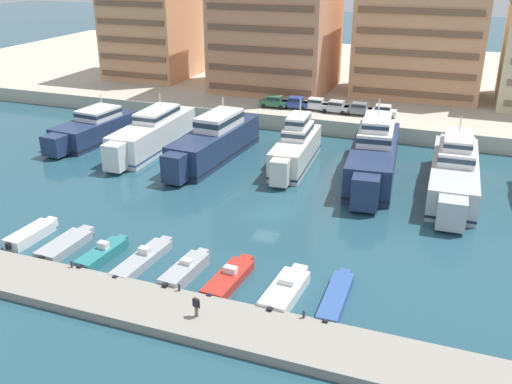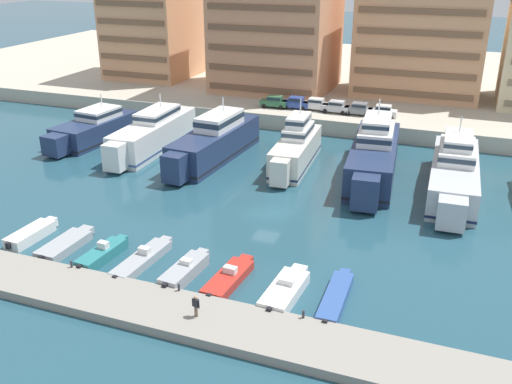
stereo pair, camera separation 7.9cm
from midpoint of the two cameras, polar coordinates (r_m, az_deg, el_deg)
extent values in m
plane|color=#234C5B|center=(56.93, 1.08, -2.23)|extent=(400.00, 400.00, 0.00)
cube|color=#BCB29E|center=(114.68, 11.85, 10.95)|extent=(180.00, 70.00, 2.23)
cube|color=gray|center=(42.01, -7.70, -12.00)|extent=(120.00, 4.98, 0.71)
cube|color=navy|center=(81.69, -15.71, 5.99)|extent=(6.21, 13.11, 2.99)
cube|color=navy|center=(76.59, -19.36, 4.47)|extent=(2.97, 2.74, 2.54)
cube|color=black|center=(81.97, -15.63, 5.34)|extent=(6.27, 13.24, 0.24)
cube|color=white|center=(81.79, -15.43, 7.62)|extent=(4.39, 5.69, 1.34)
cube|color=#233342|center=(81.76, -15.44, 7.71)|extent=(4.44, 5.74, 0.48)
cylinder|color=silver|center=(81.98, -15.18, 8.82)|extent=(0.16, 0.16, 1.80)
cube|color=navy|center=(86.80, -12.72, 6.81)|extent=(4.29, 1.32, 0.20)
cube|color=white|center=(76.33, -10.14, 5.62)|extent=(4.50, 16.70, 3.75)
cube|color=white|center=(68.85, -13.89, 3.44)|extent=(2.35, 2.15, 3.19)
cube|color=#334C7F|center=(76.70, -10.08, 4.75)|extent=(4.55, 16.86, 0.24)
cube|color=white|center=(76.66, -9.82, 7.70)|extent=(3.41, 7.04, 1.33)
cube|color=#233342|center=(76.62, -9.83, 7.79)|extent=(3.45, 7.11, 0.48)
cylinder|color=silver|center=(77.15, -9.52, 9.02)|extent=(0.16, 0.16, 1.80)
cube|color=white|center=(83.94, -7.19, 6.80)|extent=(3.59, 0.96, 0.20)
cube|color=navy|center=(71.70, -4.06, 4.78)|extent=(5.55, 17.14, 3.75)
cube|color=navy|center=(64.02, -8.06, 2.40)|extent=(2.59, 2.38, 3.19)
cube|color=black|center=(72.09, -4.03, 3.86)|extent=(5.61, 17.31, 0.24)
cube|color=white|center=(71.95, -3.64, 7.17)|extent=(3.93, 7.30, 1.79)
cube|color=#233342|center=(71.90, -3.65, 7.30)|extent=(3.98, 7.38, 0.64)
cylinder|color=silver|center=(72.39, -3.28, 8.75)|extent=(0.16, 0.16, 1.80)
cube|color=navy|center=(79.50, -1.00, 6.05)|extent=(3.83, 1.15, 0.20)
cube|color=silver|center=(69.51, 4.04, 4.02)|extent=(4.43, 13.53, 3.40)
cube|color=silver|center=(62.65, 2.46, 1.96)|extent=(2.09, 1.92, 2.89)
cube|color=#192347|center=(69.87, 4.02, 3.17)|extent=(4.47, 13.66, 0.24)
cube|color=white|center=(69.71, 4.29, 6.11)|extent=(3.16, 5.76, 1.32)
cube|color=#233342|center=(69.67, 4.29, 6.21)|extent=(3.20, 5.82, 0.47)
cube|color=white|center=(69.33, 4.32, 7.15)|extent=(2.46, 4.49, 1.31)
cube|color=#233342|center=(69.30, 4.32, 7.25)|extent=(2.49, 4.54, 0.47)
cylinder|color=silver|center=(69.72, 4.51, 8.56)|extent=(0.16, 0.16, 1.80)
cube|color=silver|center=(76.34, 5.27, 5.15)|extent=(3.12, 1.09, 0.20)
cube|color=navy|center=(67.39, 11.70, 3.21)|extent=(6.60, 18.70, 3.94)
cube|color=navy|center=(57.79, 10.91, -0.02)|extent=(2.91, 2.69, 3.35)
cube|color=black|center=(67.83, 11.62, 2.20)|extent=(6.66, 18.89, 0.24)
cube|color=white|center=(67.85, 11.98, 5.75)|extent=(4.53, 8.02, 1.50)
cube|color=#233342|center=(67.80, 11.99, 5.87)|extent=(4.58, 8.10, 0.54)
cube|color=white|center=(67.46, 12.08, 6.86)|extent=(3.53, 6.26, 1.22)
cube|color=#233342|center=(67.43, 12.08, 6.96)|extent=(3.58, 6.32, 0.44)
cylinder|color=silver|center=(68.19, 12.25, 8.33)|extent=(0.16, 0.16, 1.80)
cube|color=navy|center=(76.78, 12.22, 4.93)|extent=(4.23, 1.29, 0.20)
cube|color=silver|center=(65.55, 19.20, 1.51)|extent=(5.37, 18.30, 3.33)
cube|color=silver|center=(56.11, 19.02, -2.01)|extent=(2.71, 2.48, 2.83)
cube|color=#192347|center=(65.93, 19.08, 0.64)|extent=(5.42, 18.48, 0.24)
cube|color=white|center=(66.06, 19.49, 3.84)|extent=(3.98, 7.74, 1.41)
cube|color=#233342|center=(66.01, 19.51, 3.95)|extent=(4.03, 7.82, 0.51)
cube|color=white|center=(65.67, 19.64, 4.90)|extent=(3.10, 6.04, 1.18)
cube|color=#233342|center=(65.64, 19.65, 5.00)|extent=(3.14, 6.10, 0.43)
cylinder|color=silver|center=(66.35, 19.82, 6.41)|extent=(0.16, 0.16, 1.80)
cube|color=silver|center=(74.79, 19.26, 3.52)|extent=(4.10, 1.03, 0.20)
cube|color=white|center=(55.76, -21.62, -3.99)|extent=(1.94, 4.92, 1.00)
cube|color=white|center=(57.52, -19.76, -2.87)|extent=(0.99, 0.83, 0.85)
cube|color=black|center=(54.13, -23.51, -4.97)|extent=(0.37, 0.29, 0.60)
cube|color=#9EA3A8|center=(53.00, -18.62, -5.10)|extent=(2.33, 5.33, 0.80)
cube|color=#9EA3A8|center=(55.04, -16.60, -3.75)|extent=(1.23, 1.02, 0.68)
cube|color=black|center=(51.15, -20.65, -6.28)|extent=(0.37, 0.29, 0.60)
cube|color=teal|center=(50.39, -15.18, -6.08)|extent=(1.95, 5.18, 0.95)
cube|color=teal|center=(52.31, -13.22, -4.74)|extent=(0.93, 0.78, 0.81)
cube|color=silver|center=(50.28, -15.00, -5.13)|extent=(0.92, 0.66, 0.58)
cube|color=#283847|center=(50.43, -14.81, -4.91)|extent=(0.80, 0.14, 0.35)
cube|color=black|center=(48.58, -17.21, -7.30)|extent=(0.38, 0.30, 0.60)
cube|color=#9EA3A8|center=(49.00, -11.34, -6.70)|extent=(2.18, 6.83, 0.76)
cube|color=#9EA3A8|center=(51.64, -8.98, -4.88)|extent=(1.00, 0.84, 0.64)
cube|color=silver|center=(49.03, -11.06, -5.76)|extent=(0.99, 0.66, 0.58)
cube|color=#283847|center=(49.19, -10.88, -5.53)|extent=(0.87, 0.14, 0.35)
cube|color=black|center=(46.55, -13.87, -8.46)|extent=(0.38, 0.30, 0.60)
cube|color=#9EA3A8|center=(46.55, -7.16, -7.90)|extent=(2.09, 5.34, 1.06)
cube|color=#9EA3A8|center=(48.72, -5.33, -6.30)|extent=(0.99, 0.83, 0.90)
cube|color=silver|center=(46.47, -6.95, -6.91)|extent=(0.98, 0.67, 0.39)
cube|color=#283847|center=(46.64, -6.77, -6.70)|extent=(0.86, 0.14, 0.24)
cube|color=black|center=(44.50, -9.07, -9.39)|extent=(0.38, 0.31, 0.60)
cube|color=red|center=(45.56, -2.79, -8.71)|extent=(2.32, 5.90, 0.74)
cube|color=red|center=(48.07, -0.99, -6.84)|extent=(1.11, 0.94, 0.63)
cube|color=silver|center=(45.56, -2.55, -7.77)|extent=(1.10, 0.67, 0.53)
cube|color=#283847|center=(45.73, -2.39, -7.52)|extent=(0.96, 0.15, 0.32)
cube|color=black|center=(43.22, -4.68, -10.47)|extent=(0.38, 0.30, 0.60)
cube|color=white|center=(43.82, 2.90, -9.96)|extent=(2.48, 5.73, 0.97)
cube|color=white|center=(46.40, 4.37, -7.95)|extent=(1.24, 1.04, 0.82)
cube|color=silver|center=(43.77, 3.12, -8.91)|extent=(1.22, 0.67, 0.44)
cube|color=#283847|center=(43.96, 3.26, -8.66)|extent=(1.08, 0.14, 0.26)
cube|color=black|center=(41.43, 1.37, -11.86)|extent=(0.38, 0.30, 0.60)
cube|color=#33569E|center=(43.55, 7.98, -10.51)|extent=(1.70, 6.66, 0.84)
cube|color=#33569E|center=(46.57, 8.92, -8.15)|extent=(0.87, 0.72, 0.72)
cube|color=black|center=(40.63, 6.94, -12.95)|extent=(0.37, 0.29, 0.60)
cube|color=#2D6642|center=(87.23, 1.84, 8.90)|extent=(4.14, 1.80, 0.80)
cube|color=#2D6642|center=(87.01, 1.94, 9.36)|extent=(2.14, 1.61, 0.68)
cube|color=#1E2833|center=(87.01, 1.94, 9.36)|extent=(2.10, 1.63, 0.37)
cylinder|color=black|center=(86.94, 0.80, 8.59)|extent=(0.65, 0.24, 0.64)
cylinder|color=black|center=(88.51, 1.16, 8.85)|extent=(0.65, 0.24, 0.64)
cylinder|color=black|center=(86.16, 2.52, 8.43)|extent=(0.65, 0.24, 0.64)
cylinder|color=black|center=(87.74, 2.85, 8.70)|extent=(0.65, 0.24, 0.64)
cube|color=#28428E|center=(86.69, 3.99, 8.77)|extent=(4.13, 1.77, 0.80)
cube|color=#28428E|center=(86.47, 4.10, 9.23)|extent=(2.13, 1.60, 0.68)
cube|color=#1E2833|center=(86.47, 4.10, 9.23)|extent=(2.08, 1.61, 0.37)
cylinder|color=black|center=(86.36, 2.96, 8.46)|extent=(0.64, 0.23, 0.64)
cylinder|color=black|center=(87.94, 3.29, 8.72)|extent=(0.64, 0.23, 0.64)
cylinder|color=black|center=(85.65, 4.71, 8.29)|extent=(0.64, 0.23, 0.64)
cylinder|color=black|center=(87.24, 5.00, 8.56)|extent=(0.64, 0.23, 0.64)
cube|color=white|center=(86.19, 5.95, 8.61)|extent=(4.11, 1.72, 0.80)
cube|color=white|center=(85.98, 6.07, 9.08)|extent=(2.11, 1.57, 0.68)
cube|color=#1E2833|center=(85.98, 6.07, 9.08)|extent=(2.06, 1.58, 0.37)
cylinder|color=black|center=(85.83, 4.92, 8.32)|extent=(0.64, 0.22, 0.64)
cylinder|color=black|center=(87.42, 5.22, 8.58)|extent=(0.64, 0.22, 0.64)
cylinder|color=black|center=(85.18, 6.68, 8.13)|extent=(0.64, 0.22, 0.64)
cylinder|color=black|center=(86.78, 6.96, 8.39)|extent=(0.64, 0.22, 0.64)
cube|color=#B7BCC1|center=(85.05, 7.98, 8.32)|extent=(4.18, 1.90, 0.80)
cube|color=#B7BCC1|center=(84.83, 8.11, 8.79)|extent=(2.17, 1.66, 0.68)
cube|color=#1E2833|center=(84.83, 8.11, 8.79)|extent=(2.13, 1.67, 0.37)
cylinder|color=black|center=(84.72, 6.92, 8.03)|extent=(0.65, 0.25, 0.64)
cylinder|color=black|center=(86.29, 7.26, 8.30)|extent=(0.65, 0.25, 0.64)
cylinder|color=black|center=(84.02, 8.70, 7.81)|extent=(0.65, 0.25, 0.64)
cylinder|color=black|center=(85.61, 9.00, 8.08)|extent=(0.65, 0.25, 0.64)
cube|color=slate|center=(84.42, 10.22, 8.06)|extent=(4.11, 1.72, 0.80)
cube|color=slate|center=(84.21, 10.35, 8.54)|extent=(2.11, 1.57, 0.68)
cube|color=#1E2833|center=(84.21, 10.35, 8.54)|extent=(2.07, 1.59, 0.37)
cylinder|color=black|center=(83.96, 9.17, 7.77)|extent=(0.64, 0.22, 0.64)
cylinder|color=black|center=(85.57, 9.42, 8.04)|extent=(0.64, 0.22, 0.64)
cylinder|color=black|center=(83.48, 10.99, 7.55)|extent=(0.64, 0.22, 0.64)
cylinder|color=black|center=(85.10, 11.21, 7.83)|extent=(0.64, 0.22, 0.64)
cube|color=white|center=(83.80, 12.53, 7.77)|extent=(4.14, 1.80, 0.80)
cube|color=white|center=(83.59, 12.68, 8.24)|extent=(2.14, 1.61, 0.68)
cube|color=#1E2833|center=(83.59, 12.68, 8.24)|extent=(2.10, 1.63, 0.37)
cylinder|color=black|center=(83.24, 11.50, 7.47)|extent=(0.65, 0.24, 0.64)
cylinder|color=black|center=(84.87, 11.68, 7.75)|extent=(0.65, 0.24, 0.64)
cylinder|color=black|center=(82.95, 13.36, 7.25)|extent=(0.65, 0.24, 0.64)
cylinder|color=black|center=(84.58, 13.50, 7.54)|extent=(0.65, 0.24, 0.64)
cube|color=tan|center=(111.41, -10.06, 16.84)|extent=(14.28, 16.66, 21.15)
cube|color=brown|center=(105.65, -12.04, 11.37)|extent=(13.14, 0.24, 0.90)
cube|color=brown|center=(105.10, -12.18, 12.98)|extent=(13.14, 0.24, 0.90)
cube|color=brown|center=(104.64, -12.32, 14.61)|extent=(13.14, 0.24, 0.90)
cube|color=brown|center=(104.26, -12.47, 16.25)|extent=(13.14, 0.24, 0.90)
cube|color=brown|center=(103.97, -12.61, 17.90)|extent=(13.14, 0.24, 0.90)
cube|color=tan|center=(98.32, 2.16, 17.47)|extent=(18.77, 16.75, 24.94)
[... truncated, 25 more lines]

